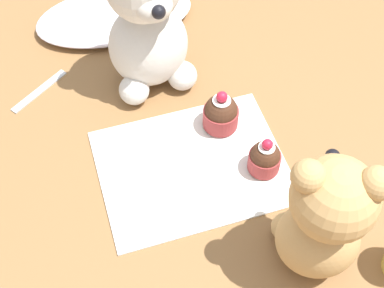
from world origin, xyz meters
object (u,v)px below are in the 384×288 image
cupcake_near_tan_bear (265,158)px  teaspoon (39,90)px  cupcake_near_cream_bear (221,113)px  teddy_bear_cream (147,23)px  teddy_bear_tan (325,218)px

cupcake_near_tan_bear → teaspoon: size_ratio=0.57×
cupcake_near_cream_bear → teaspoon: size_ratio=0.64×
teddy_bear_cream → cupcake_near_cream_bear: 0.17m
teddy_bear_tan → cupcake_near_cream_bear: bearing=-56.3°
cupcake_near_tan_bear → teaspoon: (-0.28, 0.24, -0.03)m
teddy_bear_cream → cupcake_near_cream_bear: teddy_bear_cream is taller
teddy_bear_cream → teaspoon: size_ratio=2.27×
teddy_bear_tan → teaspoon: (-0.29, 0.38, -0.10)m
cupcake_near_cream_bear → teaspoon: 0.29m
teddy_bear_tan → cupcake_near_cream_bear: size_ratio=2.99×
cupcake_near_cream_bear → cupcake_near_tan_bear: (0.03, -0.09, -0.00)m
teddy_bear_cream → teddy_bear_tan: 0.38m
teddy_bear_cream → cupcake_near_tan_bear: 0.26m
teddy_bear_tan → cupcake_near_tan_bear: (-0.01, 0.14, -0.07)m
cupcake_near_tan_bear → teddy_bear_tan: bearing=-87.2°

